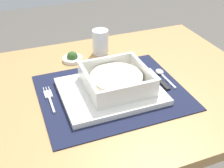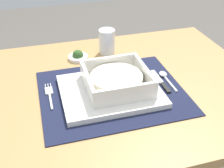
{
  "view_description": "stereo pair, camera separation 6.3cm",
  "coord_description": "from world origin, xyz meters",
  "views": [
    {
      "loc": [
        -0.23,
        -0.68,
        1.19
      ],
      "look_at": [
        0.01,
        -0.04,
        0.74
      ],
      "focal_mm": 46.04,
      "sensor_mm": 36.0,
      "label": 1
    },
    {
      "loc": [
        -0.18,
        -0.7,
        1.19
      ],
      "look_at": [
        0.01,
        -0.04,
        0.74
      ],
      "focal_mm": 46.04,
      "sensor_mm": 36.0,
      "label": 2
    }
  ],
  "objects": [
    {
      "name": "dining_table",
      "position": [
        0.0,
        0.0,
        0.6
      ],
      "size": [
        0.99,
        0.69,
        0.71
      ],
      "color": "#B2844C",
      "rests_on": "ground"
    },
    {
      "name": "placemat",
      "position": [
        0.01,
        -0.04,
        0.71
      ],
      "size": [
        0.42,
        0.34,
        0.0
      ],
      "primitive_type": "cube",
      "color": "#191E38",
      "rests_on": "dining_table"
    },
    {
      "name": "serving_plate",
      "position": [
        0.01,
        -0.04,
        0.72
      ],
      "size": [
        0.28,
        0.23,
        0.02
      ],
      "primitive_type": "cube",
      "color": "white",
      "rests_on": "placemat"
    },
    {
      "name": "porridge_bowl",
      "position": [
        0.03,
        -0.03,
        0.75
      ],
      "size": [
        0.18,
        0.18,
        0.05
      ],
      "color": "white",
      "rests_on": "serving_plate"
    },
    {
      "name": "fork",
      "position": [
        -0.17,
        0.0,
        0.71
      ],
      "size": [
        0.02,
        0.13,
        0.0
      ],
      "rotation": [
        0.0,
        0.0,
        -0.05
      ],
      "color": "silver",
      "rests_on": "placemat"
    },
    {
      "name": "spoon",
      "position": [
        0.19,
        -0.0,
        0.72
      ],
      "size": [
        0.02,
        0.11,
        0.01
      ],
      "rotation": [
        0.0,
        0.0,
        -0.03
      ],
      "color": "silver",
      "rests_on": "placemat"
    },
    {
      "name": "butter_knife",
      "position": [
        0.17,
        -0.03,
        0.71
      ],
      "size": [
        0.01,
        0.13,
        0.01
      ],
      "rotation": [
        0.0,
        0.0,
        0.0
      ],
      "color": "black",
      "rests_on": "placemat"
    },
    {
      "name": "bread_knife",
      "position": [
        0.15,
        -0.05,
        0.71
      ],
      "size": [
        0.01,
        0.14,
        0.01
      ],
      "rotation": [
        0.0,
        0.0,
        0.02
      ],
      "color": "#59331E",
      "rests_on": "placemat"
    },
    {
      "name": "drinking_glass",
      "position": [
        0.06,
        0.22,
        0.75
      ],
      "size": [
        0.06,
        0.06,
        0.09
      ],
      "color": "white",
      "rests_on": "dining_table"
    },
    {
      "name": "condiment_saucer",
      "position": [
        -0.05,
        0.2,
        0.72
      ],
      "size": [
        0.07,
        0.07,
        0.04
      ],
      "color": "white",
      "rests_on": "dining_table"
    }
  ]
}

